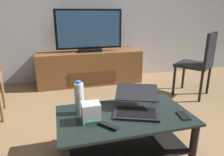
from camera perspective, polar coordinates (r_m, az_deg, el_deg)
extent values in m
plane|color=olive|center=(1.91, 4.92, -20.47)|extent=(7.68, 7.68, 0.00)
cube|color=black|center=(1.68, 3.47, -10.37)|extent=(1.06, 0.61, 0.02)
cube|color=black|center=(1.81, 3.32, -17.37)|extent=(0.93, 0.54, 0.02)
cylinder|color=black|center=(1.79, 21.68, -17.14)|extent=(0.06, 0.06, 0.38)
cylinder|color=black|center=(1.93, -13.39, -13.67)|extent=(0.06, 0.06, 0.38)
cylinder|color=black|center=(2.16, 13.53, -10.08)|extent=(0.06, 0.06, 0.38)
cube|color=brown|center=(3.56, -6.16, 2.99)|extent=(1.74, 0.49, 0.56)
cube|color=#55351C|center=(3.36, -5.40, 0.11)|extent=(0.78, 0.01, 0.19)
cube|color=black|center=(3.48, -6.27, 7.73)|extent=(0.38, 0.20, 0.05)
cube|color=black|center=(3.44, -6.46, 13.33)|extent=(1.09, 0.04, 0.63)
cube|color=#2D517A|center=(3.42, -6.40, 13.31)|extent=(1.01, 0.01, 0.57)
cube|color=black|center=(3.20, 21.69, 3.43)|extent=(0.61, 0.61, 0.04)
cube|color=black|center=(3.10, 25.71, 7.01)|extent=(0.36, 0.28, 0.47)
cylinder|color=black|center=(3.49, 19.24, 0.74)|extent=(0.04, 0.04, 0.44)
cylinder|color=black|center=(3.14, 16.87, -0.83)|extent=(0.04, 0.04, 0.44)
cylinder|color=black|center=(3.39, 25.25, -0.46)|extent=(0.04, 0.04, 0.44)
cylinder|color=black|center=(3.04, 23.49, -2.22)|extent=(0.04, 0.04, 0.44)
cylinder|color=brown|center=(2.94, -28.11, -3.40)|extent=(0.04, 0.04, 0.45)
cylinder|color=brown|center=(2.59, -28.62, -6.23)|extent=(0.04, 0.04, 0.45)
cube|color=black|center=(1.68, 6.74, -9.68)|extent=(0.42, 0.35, 0.02)
cube|color=black|center=(1.68, 6.75, -9.38)|extent=(0.36, 0.29, 0.00)
cube|color=black|center=(1.77, 6.90, -3.92)|extent=(0.41, 0.34, 0.08)
cube|color=silver|center=(1.77, 6.90, -4.00)|extent=(0.37, 0.30, 0.06)
cube|color=silver|center=(1.55, -5.89, -9.46)|extent=(0.13, 0.11, 0.15)
cube|color=#19D84C|center=(1.52, -5.45, -12.07)|extent=(0.08, 0.00, 0.01)
cylinder|color=silver|center=(1.65, -9.07, -5.76)|extent=(0.07, 0.07, 0.26)
cylinder|color=blue|center=(1.60, -9.32, -1.16)|extent=(0.04, 0.04, 0.02)
cube|color=black|center=(1.73, 19.18, -9.84)|extent=(0.09, 0.15, 0.01)
cube|color=black|center=(1.50, -0.98, -13.13)|extent=(0.13, 0.15, 0.02)
cube|color=#99999E|center=(1.98, 11.67, -5.48)|extent=(0.12, 0.16, 0.02)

